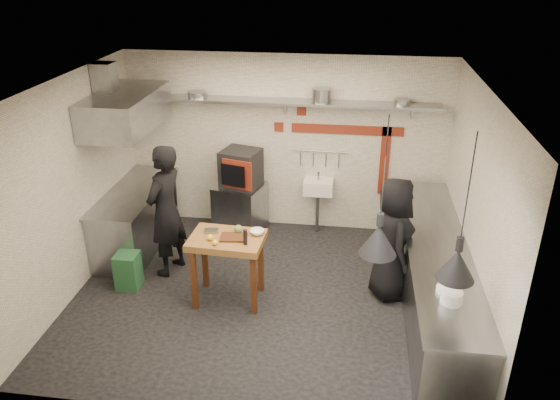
# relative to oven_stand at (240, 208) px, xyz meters

# --- Properties ---
(floor) EXTENTS (5.00, 5.00, 0.00)m
(floor) POSITION_rel_oven_stand_xyz_m (0.68, -1.75, -0.40)
(floor) COLOR black
(floor) RESTS_ON ground
(ceiling) EXTENTS (5.00, 5.00, 0.00)m
(ceiling) POSITION_rel_oven_stand_xyz_m (0.68, -1.75, 2.40)
(ceiling) COLOR beige
(ceiling) RESTS_ON floor
(wall_back) EXTENTS (5.00, 0.04, 2.80)m
(wall_back) POSITION_rel_oven_stand_xyz_m (0.68, 0.35, 1.00)
(wall_back) COLOR silver
(wall_back) RESTS_ON floor
(wall_front) EXTENTS (5.00, 0.04, 2.80)m
(wall_front) POSITION_rel_oven_stand_xyz_m (0.68, -3.85, 1.00)
(wall_front) COLOR silver
(wall_front) RESTS_ON floor
(wall_left) EXTENTS (0.04, 4.20, 2.80)m
(wall_left) POSITION_rel_oven_stand_xyz_m (-1.82, -1.75, 1.00)
(wall_left) COLOR silver
(wall_left) RESTS_ON floor
(wall_right) EXTENTS (0.04, 4.20, 2.80)m
(wall_right) POSITION_rel_oven_stand_xyz_m (3.18, -1.75, 1.00)
(wall_right) COLOR silver
(wall_right) RESTS_ON floor
(red_band_horiz) EXTENTS (1.70, 0.02, 0.14)m
(red_band_horiz) POSITION_rel_oven_stand_xyz_m (1.63, 0.33, 1.28)
(red_band_horiz) COLOR maroon
(red_band_horiz) RESTS_ON wall_back
(red_band_vert) EXTENTS (0.14, 0.02, 1.10)m
(red_band_vert) POSITION_rel_oven_stand_xyz_m (2.23, 0.33, 0.80)
(red_band_vert) COLOR maroon
(red_band_vert) RESTS_ON wall_back
(red_tile_a) EXTENTS (0.14, 0.02, 0.14)m
(red_tile_a) POSITION_rel_oven_stand_xyz_m (0.93, 0.33, 1.55)
(red_tile_a) COLOR maroon
(red_tile_a) RESTS_ON wall_back
(red_tile_b) EXTENTS (0.14, 0.02, 0.14)m
(red_tile_b) POSITION_rel_oven_stand_xyz_m (0.58, 0.33, 1.28)
(red_tile_b) COLOR maroon
(red_tile_b) RESTS_ON wall_back
(back_shelf) EXTENTS (4.60, 0.34, 0.04)m
(back_shelf) POSITION_rel_oven_stand_xyz_m (0.68, 0.17, 1.72)
(back_shelf) COLOR gray
(back_shelf) RESTS_ON wall_back
(shelf_bracket_left) EXTENTS (0.04, 0.06, 0.24)m
(shelf_bracket_left) POSITION_rel_oven_stand_xyz_m (-1.22, 0.32, 1.62)
(shelf_bracket_left) COLOR gray
(shelf_bracket_left) RESTS_ON wall_back
(shelf_bracket_mid) EXTENTS (0.04, 0.06, 0.24)m
(shelf_bracket_mid) POSITION_rel_oven_stand_xyz_m (0.68, 0.32, 1.62)
(shelf_bracket_mid) COLOR gray
(shelf_bracket_mid) RESTS_ON wall_back
(shelf_bracket_right) EXTENTS (0.04, 0.06, 0.24)m
(shelf_bracket_right) POSITION_rel_oven_stand_xyz_m (2.58, 0.32, 1.62)
(shelf_bracket_right) COLOR gray
(shelf_bracket_right) RESTS_ON wall_back
(pan_far_left) EXTENTS (0.34, 0.34, 0.09)m
(pan_far_left) POSITION_rel_oven_stand_xyz_m (-0.65, 0.17, 1.79)
(pan_far_left) COLOR gray
(pan_far_left) RESTS_ON back_shelf
(pan_mid_left) EXTENTS (0.31, 0.31, 0.07)m
(pan_mid_left) POSITION_rel_oven_stand_xyz_m (-0.61, 0.17, 1.78)
(pan_mid_left) COLOR gray
(pan_mid_left) RESTS_ON back_shelf
(stock_pot) EXTENTS (0.39, 0.39, 0.20)m
(stock_pot) POSITION_rel_oven_stand_xyz_m (1.24, 0.17, 1.84)
(stock_pot) COLOR gray
(stock_pot) RESTS_ON back_shelf
(pan_right) EXTENTS (0.30, 0.30, 0.08)m
(pan_right) POSITION_rel_oven_stand_xyz_m (2.40, 0.17, 1.78)
(pan_right) COLOR gray
(pan_right) RESTS_ON back_shelf
(oven_stand) EXTENTS (0.86, 0.81, 0.80)m
(oven_stand) POSITION_rel_oven_stand_xyz_m (0.00, 0.00, 0.00)
(oven_stand) COLOR gray
(oven_stand) RESTS_ON floor
(combi_oven) EXTENTS (0.66, 0.64, 0.58)m
(combi_oven) POSITION_rel_oven_stand_xyz_m (0.03, 0.01, 0.69)
(combi_oven) COLOR black
(combi_oven) RESTS_ON oven_stand
(oven_door) EXTENTS (0.47, 0.16, 0.46)m
(oven_door) POSITION_rel_oven_stand_xyz_m (0.03, -0.27, 0.69)
(oven_door) COLOR maroon
(oven_door) RESTS_ON combi_oven
(oven_glass) EXTENTS (0.38, 0.12, 0.34)m
(oven_glass) POSITION_rel_oven_stand_xyz_m (-0.03, -0.31, 0.69)
(oven_glass) COLOR black
(oven_glass) RESTS_ON oven_door
(hand_sink) EXTENTS (0.46, 0.34, 0.22)m
(hand_sink) POSITION_rel_oven_stand_xyz_m (1.23, 0.17, 0.38)
(hand_sink) COLOR white
(hand_sink) RESTS_ON wall_back
(sink_tap) EXTENTS (0.03, 0.03, 0.14)m
(sink_tap) POSITION_rel_oven_stand_xyz_m (1.23, 0.17, 0.56)
(sink_tap) COLOR gray
(sink_tap) RESTS_ON hand_sink
(sink_drain) EXTENTS (0.06, 0.06, 0.66)m
(sink_drain) POSITION_rel_oven_stand_xyz_m (1.23, 0.13, -0.06)
(sink_drain) COLOR gray
(sink_drain) RESTS_ON floor
(utensil_rail) EXTENTS (0.90, 0.02, 0.02)m
(utensil_rail) POSITION_rel_oven_stand_xyz_m (1.23, 0.31, 0.92)
(utensil_rail) COLOR gray
(utensil_rail) RESTS_ON wall_back
(counter_right) EXTENTS (0.70, 3.80, 0.90)m
(counter_right) POSITION_rel_oven_stand_xyz_m (2.83, -1.75, 0.05)
(counter_right) COLOR gray
(counter_right) RESTS_ON floor
(counter_right_top) EXTENTS (0.76, 3.90, 0.03)m
(counter_right_top) POSITION_rel_oven_stand_xyz_m (2.83, -1.75, 0.52)
(counter_right_top) COLOR gray
(counter_right_top) RESTS_ON counter_right
(plate_stack) EXTENTS (0.25, 0.25, 0.13)m
(plate_stack) POSITION_rel_oven_stand_xyz_m (2.80, -2.95, 0.60)
(plate_stack) COLOR white
(plate_stack) RESTS_ON counter_right_top
(small_bowl_right) EXTENTS (0.26, 0.26, 0.05)m
(small_bowl_right) POSITION_rel_oven_stand_xyz_m (2.78, -2.75, 0.56)
(small_bowl_right) COLOR white
(small_bowl_right) RESTS_ON counter_right_top
(counter_left) EXTENTS (0.70, 1.90, 0.90)m
(counter_left) POSITION_rel_oven_stand_xyz_m (-1.47, -0.70, 0.05)
(counter_left) COLOR gray
(counter_left) RESTS_ON floor
(counter_left_top) EXTENTS (0.76, 2.00, 0.03)m
(counter_left_top) POSITION_rel_oven_stand_xyz_m (-1.47, -0.70, 0.52)
(counter_left_top) COLOR gray
(counter_left_top) RESTS_ON counter_left
(extractor_hood) EXTENTS (0.78, 1.60, 0.50)m
(extractor_hood) POSITION_rel_oven_stand_xyz_m (-1.42, -0.70, 1.75)
(extractor_hood) COLOR gray
(extractor_hood) RESTS_ON ceiling
(hood_duct) EXTENTS (0.28, 0.28, 0.50)m
(hood_duct) POSITION_rel_oven_stand_xyz_m (-1.67, -0.70, 2.15)
(hood_duct) COLOR gray
(hood_duct) RESTS_ON ceiling
(green_bin) EXTENTS (0.31, 0.31, 0.50)m
(green_bin) POSITION_rel_oven_stand_xyz_m (-1.18, -1.80, -0.15)
(green_bin) COLOR #20522F
(green_bin) RESTS_ON floor
(prep_table) EXTENTS (0.95, 0.69, 0.92)m
(prep_table) POSITION_rel_oven_stand_xyz_m (0.23, -1.89, 0.06)
(prep_table) COLOR olive
(prep_table) RESTS_ON floor
(cutting_board) EXTENTS (0.35, 0.26, 0.02)m
(cutting_board) POSITION_rel_oven_stand_xyz_m (0.33, -1.91, 0.53)
(cutting_board) COLOR #4A2512
(cutting_board) RESTS_ON prep_table
(pepper_mill) EXTENTS (0.06, 0.06, 0.20)m
(pepper_mill) POSITION_rel_oven_stand_xyz_m (0.50, -2.04, 0.62)
(pepper_mill) COLOR black
(pepper_mill) RESTS_ON prep_table
(lemon_a) EXTENTS (0.08, 0.08, 0.08)m
(lemon_a) POSITION_rel_oven_stand_xyz_m (0.05, -2.00, 0.56)
(lemon_a) COLOR yellow
(lemon_a) RESTS_ON prep_table
(lemon_b) EXTENTS (0.09, 0.09, 0.07)m
(lemon_b) POSITION_rel_oven_stand_xyz_m (0.14, -2.11, 0.56)
(lemon_b) COLOR yellow
(lemon_b) RESTS_ON prep_table
(veg_ball) EXTENTS (0.13, 0.13, 0.11)m
(veg_ball) POSITION_rel_oven_stand_xyz_m (0.35, -1.76, 0.57)
(veg_ball) COLOR olive
(veg_ball) RESTS_ON prep_table
(steel_tray) EXTENTS (0.19, 0.15, 0.03)m
(steel_tray) POSITION_rel_oven_stand_xyz_m (0.01, -1.78, 0.54)
(steel_tray) COLOR gray
(steel_tray) RESTS_ON prep_table
(bowl) EXTENTS (0.19, 0.19, 0.06)m
(bowl) POSITION_rel_oven_stand_xyz_m (0.59, -1.76, 0.55)
(bowl) COLOR white
(bowl) RESTS_ON prep_table
(heat_lamp_near) EXTENTS (0.49, 0.49, 1.49)m
(heat_lamp_near) POSITION_rel_oven_stand_xyz_m (2.04, -2.72, 1.65)
(heat_lamp_near) COLOR black
(heat_lamp_near) RESTS_ON ceiling
(heat_lamp_far) EXTENTS (0.49, 0.49, 1.47)m
(heat_lamp_far) POSITION_rel_oven_stand_xyz_m (2.76, -3.13, 1.67)
(heat_lamp_far) COLOR black
(heat_lamp_far) RESTS_ON ceiling
(chef_left) EXTENTS (0.64, 0.79, 1.88)m
(chef_left) POSITION_rel_oven_stand_xyz_m (-0.75, -1.32, 0.54)
(chef_left) COLOR black
(chef_left) RESTS_ON floor
(chef_right) EXTENTS (0.69, 0.90, 1.65)m
(chef_right) POSITION_rel_oven_stand_xyz_m (2.30, -1.49, 0.43)
(chef_right) COLOR black
(chef_right) RESTS_ON floor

